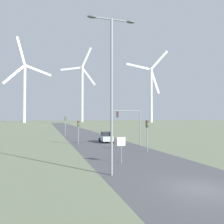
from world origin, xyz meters
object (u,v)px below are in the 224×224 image
at_px(traffic_light_post_near_right, 147,129).
at_px(wind_turbine_right, 151,89).
at_px(stop_sign_near, 121,145).
at_px(car_approaching, 106,137).
at_px(wind_turbine_center, 82,89).
at_px(wind_turbine_left, 25,87).
at_px(streetlamp, 112,78).
at_px(traffic_light_mast_overhead, 130,120).
at_px(traffic_light_post_near_left, 78,127).
at_px(traffic_light_post_mid_left, 65,122).

bearing_deg(traffic_light_post_near_right, wind_turbine_right, 62.68).
relative_size(stop_sign_near, car_approaching, 0.58).
distance_m(car_approaching, wind_turbine_center, 169.84).
bearing_deg(wind_turbine_left, streetlamp, -82.97).
bearing_deg(traffic_light_mast_overhead, wind_turbine_center, 83.27).
xyz_separation_m(traffic_light_mast_overhead, wind_turbine_left, (-28.39, 154.95, 24.89)).
height_order(traffic_light_post_near_left, wind_turbine_left, wind_turbine_left).
relative_size(streetlamp, traffic_light_post_mid_left, 2.64).
height_order(streetlamp, traffic_light_post_near_right, streetlamp).
distance_m(streetlamp, wind_turbine_center, 189.94).
bearing_deg(traffic_light_post_mid_left, wind_turbine_center, 79.44).
bearing_deg(wind_turbine_right, traffic_light_mast_overhead, -118.28).
xyz_separation_m(streetlamp, wind_turbine_center, (27.68, 186.38, 23.92)).
distance_m(stop_sign_near, wind_turbine_left, 169.79).
relative_size(traffic_light_post_near_left, traffic_light_post_near_right, 0.95).
bearing_deg(car_approaching, traffic_light_post_mid_left, 110.10).
height_order(traffic_light_post_near_left, traffic_light_mast_overhead, traffic_light_mast_overhead).
relative_size(traffic_light_post_near_right, traffic_light_post_mid_left, 0.88).
bearing_deg(wind_turbine_right, car_approaching, -120.09).
height_order(stop_sign_near, wind_turbine_center, wind_turbine_center).
bearing_deg(wind_turbine_center, traffic_light_mast_overhead, -96.73).
relative_size(traffic_light_post_near_right, wind_turbine_center, 0.06).
bearing_deg(traffic_light_mast_overhead, traffic_light_post_near_right, -89.92).
height_order(traffic_light_post_mid_left, wind_turbine_center, wind_turbine_center).
relative_size(traffic_light_post_near_left, car_approaching, 0.89).
height_order(traffic_light_post_near_left, traffic_light_post_near_right, traffic_light_post_near_right).
xyz_separation_m(traffic_light_post_mid_left, wind_turbine_left, (-20.62, 133.71, 25.57)).
bearing_deg(traffic_light_post_mid_left, wind_turbine_right, 54.74).
distance_m(streetlamp, traffic_light_post_near_right, 12.68).
height_order(traffic_light_mast_overhead, wind_turbine_right, wind_turbine_right).
height_order(traffic_light_mast_overhead, wind_turbine_center, wind_turbine_center).
distance_m(wind_turbine_left, wind_turbine_center, 51.42).
height_order(streetlamp, wind_turbine_center, wind_turbine_center).
height_order(traffic_light_post_mid_left, wind_turbine_right, wind_turbine_right).
relative_size(traffic_light_post_near_left, wind_turbine_left, 0.06).
relative_size(traffic_light_post_mid_left, wind_turbine_center, 0.06).
relative_size(wind_turbine_left, wind_turbine_center, 0.97).
distance_m(car_approaching, wind_turbine_left, 153.90).
relative_size(traffic_light_post_mid_left, wind_turbine_left, 0.07).
distance_m(traffic_light_post_near_left, traffic_light_post_near_right, 12.12).
distance_m(traffic_light_post_mid_left, wind_turbine_left, 137.68).
relative_size(streetlamp, car_approaching, 2.79).
xyz_separation_m(traffic_light_post_near_left, wind_turbine_left, (-21.19, 150.81, 26.08)).
relative_size(traffic_light_post_mid_left, car_approaching, 1.06).
relative_size(stop_sign_near, traffic_light_post_near_left, 0.65).
xyz_separation_m(stop_sign_near, traffic_light_mast_overhead, (5.35, 11.07, 2.24)).
height_order(traffic_light_post_near_left, wind_turbine_right, wind_turbine_right).
xyz_separation_m(stop_sign_near, wind_turbine_center, (25.58, 182.57, 29.48)).
xyz_separation_m(stop_sign_near, car_approaching, (3.18, 16.96, -0.79)).
bearing_deg(car_approaching, wind_turbine_left, 99.98).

